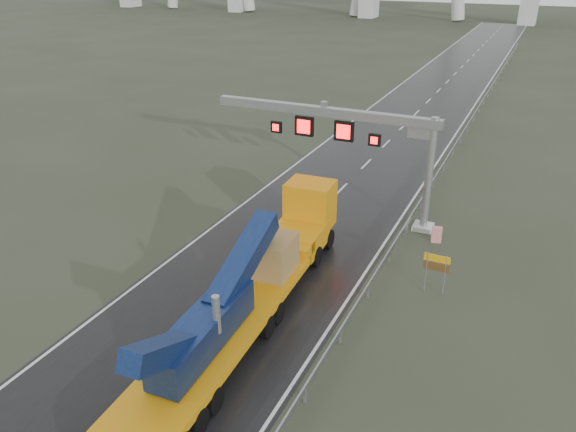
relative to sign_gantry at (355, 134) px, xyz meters
The scene contains 7 objects.
ground 18.96m from the sign_gantry, 96.67° to the right, with size 400.00×400.00×0.00m, color #2F3525.
road 22.81m from the sign_gantry, 95.46° to the left, with size 11.00×200.00×0.02m, color black.
guardrail 13.57m from the sign_gantry, 71.60° to the left, with size 0.20×140.00×1.40m, color gray, non-canonical shape.
sign_gantry is the anchor object (origin of this frame).
heavy_haul_truck 12.47m from the sign_gantry, 93.11° to the right, with size 3.88×20.19×4.71m.
exit_sign_pair 10.71m from the sign_gantry, 45.95° to the right, with size 1.32×0.08×2.25m.
striped_barrier 7.93m from the sign_gantry, 13.61° to the right, with size 0.59×0.32×0.99m, color red.
Camera 1 is at (12.47, -14.33, 15.79)m, focal length 35.00 mm.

